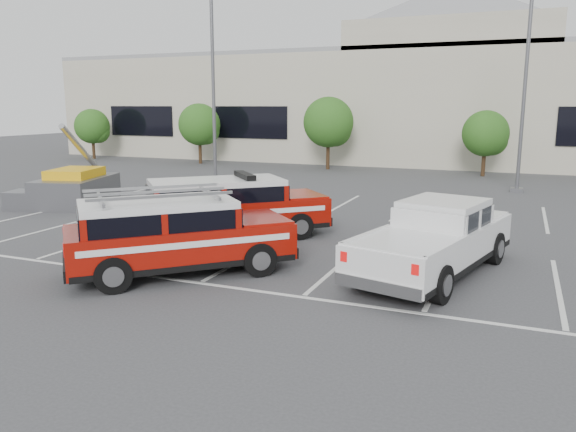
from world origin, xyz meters
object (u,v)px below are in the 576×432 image
(tree_far_left, at_px, (93,128))
(ladder_suv, at_px, (176,240))
(fire_chief_suv, at_px, (230,212))
(utility_rig, at_px, (72,189))
(white_pickup, at_px, (435,246))
(tree_mid_right, at_px, (487,135))
(tree_left, at_px, (201,126))
(tree_mid_left, at_px, (330,124))
(light_pole_left, at_px, (213,87))
(convention_building, at_px, (431,99))
(light_pole_mid, at_px, (525,86))

(tree_far_left, distance_m, ladder_suv, 34.23)
(fire_chief_suv, bearing_deg, utility_rig, -149.53)
(fire_chief_suv, relative_size, white_pickup, 0.92)
(white_pickup, bearing_deg, ladder_suv, -143.80)
(tree_mid_right, xyz_separation_m, fire_chief_suv, (-6.68, -20.31, -1.64))
(tree_mid_right, distance_m, utility_rig, 23.73)
(tree_left, xyz_separation_m, tree_mid_right, (20.00, -0.00, -0.27))
(tree_left, height_order, tree_mid_right, tree_left)
(tree_left, distance_m, tree_mid_left, 10.00)
(light_pole_left, bearing_deg, tree_mid_left, 72.90)
(fire_chief_suv, relative_size, ladder_suv, 1.07)
(fire_chief_suv, bearing_deg, convention_building, 134.31)
(tree_mid_left, height_order, light_pole_left, light_pole_left)
(tree_far_left, xyz_separation_m, tree_mid_left, (20.00, 0.00, 0.54))
(tree_mid_left, bearing_deg, light_pole_mid, -26.92)
(tree_mid_left, distance_m, utility_rig, 18.58)
(tree_left, distance_m, fire_chief_suv, 24.36)
(convention_building, height_order, fire_chief_suv, convention_building)
(tree_far_left, bearing_deg, ladder_suv, -45.54)
(tree_mid_left, xyz_separation_m, light_pole_mid, (11.91, -6.05, 2.14))
(light_pole_left, height_order, white_pickup, light_pole_left)
(ladder_suv, bearing_deg, tree_far_left, -179.74)
(tree_mid_left, relative_size, ladder_suv, 0.88)
(tree_far_left, bearing_deg, tree_left, 0.00)
(tree_far_left, bearing_deg, tree_mid_left, 0.00)
(light_pole_mid, xyz_separation_m, ladder_suv, (-7.96, -18.36, -4.31))
(tree_mid_right, distance_m, ladder_suv, 25.19)
(fire_chief_suv, height_order, utility_rig, utility_rig)
(tree_mid_left, bearing_deg, tree_far_left, -180.00)
(convention_building, bearing_deg, tree_far_left, -158.63)
(white_pickup, bearing_deg, convention_building, 113.12)
(tree_mid_right, distance_m, white_pickup, 21.98)
(light_pole_left, distance_m, fire_chief_suv, 12.85)
(convention_building, relative_size, white_pickup, 9.33)
(tree_far_left, xyz_separation_m, light_pole_left, (16.91, -10.05, 2.68))
(tree_far_left, height_order, fire_chief_suv, tree_far_left)
(light_pole_mid, bearing_deg, utility_rig, -147.63)
(tree_mid_right, bearing_deg, fire_chief_suv, -108.20)
(tree_mid_left, relative_size, tree_mid_right, 1.21)
(tree_mid_left, xyz_separation_m, light_pole_left, (-3.09, -10.05, 2.14))
(convention_building, distance_m, fire_chief_suv, 30.42)
(ladder_suv, distance_m, utility_rig, 12.17)
(tree_far_left, xyz_separation_m, tree_mid_right, (30.00, 0.00, 0.00))
(convention_building, relative_size, light_pole_mid, 5.86)
(tree_left, distance_m, utility_rig, 17.98)
(convention_building, height_order, tree_far_left, convention_building)
(tree_mid_right, xyz_separation_m, white_pickup, (0.09, -21.91, -1.76))
(tree_far_left, bearing_deg, light_pole_mid, -10.73)
(tree_mid_left, relative_size, utility_rig, 1.03)
(convention_building, xyz_separation_m, tree_left, (-15.09, -9.82, -1.95))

